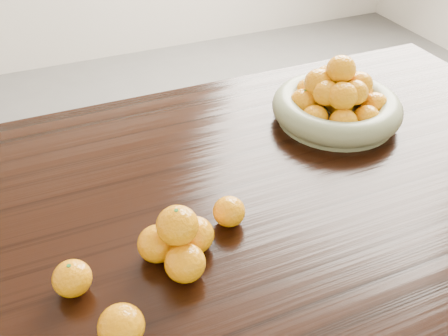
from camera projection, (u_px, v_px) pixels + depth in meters
name	position (u px, v px, depth m)	size (l,w,h in m)	color
dining_table	(201.00, 227.00, 1.15)	(2.00, 1.00, 0.75)	black
fruit_bowl	(337.00, 103.00, 1.33)	(0.35, 0.35, 0.18)	gray
orange_pyramid	(179.00, 241.00, 0.92)	(0.15, 0.14, 0.13)	orange
loose_orange_0	(72.00, 278.00, 0.87)	(0.07, 0.07, 0.06)	orange
loose_orange_1	(121.00, 326.00, 0.79)	(0.08, 0.08, 0.07)	orange
loose_orange_2	(229.00, 211.00, 1.02)	(0.07, 0.07, 0.06)	orange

